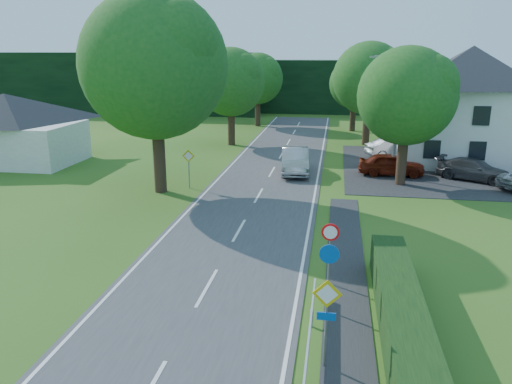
% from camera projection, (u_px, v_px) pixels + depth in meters
% --- Properties ---
extents(road, '(7.00, 80.00, 0.04)m').
position_uv_depth(road, '(247.00, 217.00, 25.53)').
color(road, '#3D3D40').
rests_on(road, ground).
extents(parking_pad, '(14.00, 16.00, 0.04)m').
position_uv_depth(parking_pad, '(442.00, 169.00, 36.03)').
color(parking_pad, '#252527').
rests_on(parking_pad, ground).
extents(line_edge_left, '(0.12, 80.00, 0.01)m').
position_uv_depth(line_edge_left, '(185.00, 214.00, 26.02)').
color(line_edge_left, white).
rests_on(line_edge_left, road).
extents(line_edge_right, '(0.12, 80.00, 0.01)m').
position_uv_depth(line_edge_right, '(310.00, 220.00, 25.02)').
color(line_edge_right, white).
rests_on(line_edge_right, road).
extents(line_centre, '(0.12, 80.00, 0.01)m').
position_uv_depth(line_centre, '(247.00, 217.00, 25.52)').
color(line_centre, white).
rests_on(line_centre, road).
extents(tree_main, '(9.40, 9.40, 11.64)m').
position_uv_depth(tree_main, '(156.00, 94.00, 28.67)').
color(tree_main, '#185219').
rests_on(tree_main, ground).
extents(tree_left_far, '(7.00, 7.00, 8.58)m').
position_uv_depth(tree_left_far, '(231.00, 97.00, 44.12)').
color(tree_left_far, '#185219').
rests_on(tree_left_far, ground).
extents(tree_right_far, '(7.40, 7.40, 9.09)m').
position_uv_depth(tree_right_far, '(368.00, 94.00, 44.10)').
color(tree_right_far, '#185219').
rests_on(tree_right_far, ground).
extents(tree_left_back, '(6.60, 6.60, 8.07)m').
position_uv_depth(tree_left_back, '(258.00, 90.00, 55.51)').
color(tree_left_back, '#185219').
rests_on(tree_left_back, ground).
extents(tree_right_back, '(6.20, 6.20, 7.56)m').
position_uv_depth(tree_right_back, '(354.00, 95.00, 52.06)').
color(tree_right_back, '#185219').
rests_on(tree_right_back, ground).
extents(tree_right_mid, '(7.00, 7.00, 8.58)m').
position_uv_depth(tree_right_mid, '(405.00, 117.00, 30.65)').
color(tree_right_mid, '#185219').
rests_on(tree_right_mid, ground).
extents(treeline_left, '(44.00, 6.00, 8.00)m').
position_uv_depth(treeline_left, '(101.00, 83.00, 68.63)').
color(treeline_left, black).
rests_on(treeline_left, ground).
extents(treeline_right, '(30.00, 5.00, 7.00)m').
position_uv_depth(treeline_right, '(366.00, 87.00, 67.03)').
color(treeline_right, black).
rests_on(treeline_right, ground).
extents(bungalow_left, '(11.00, 6.50, 5.20)m').
position_uv_depth(bungalow_left, '(8.00, 127.00, 37.37)').
color(bungalow_left, silver).
rests_on(bungalow_left, ground).
extents(house_white, '(10.60, 8.40, 8.60)m').
position_uv_depth(house_white, '(468.00, 104.00, 37.37)').
color(house_white, white).
rests_on(house_white, ground).
extents(streetlight, '(2.03, 0.18, 8.00)m').
position_uv_depth(streetlight, '(395.00, 111.00, 32.57)').
color(streetlight, gray).
rests_on(streetlight, ground).
extents(sign_priority_right, '(0.78, 0.09, 2.59)m').
position_uv_depth(sign_priority_right, '(327.00, 308.00, 12.97)').
color(sign_priority_right, gray).
rests_on(sign_priority_right, ground).
extents(sign_roundabout, '(0.64, 0.08, 2.37)m').
position_uv_depth(sign_roundabout, '(329.00, 265.00, 15.85)').
color(sign_roundabout, gray).
rests_on(sign_roundabout, ground).
extents(sign_speed_limit, '(0.64, 0.11, 2.37)m').
position_uv_depth(sign_speed_limit, '(330.00, 240.00, 17.72)').
color(sign_speed_limit, gray).
rests_on(sign_speed_limit, ground).
extents(sign_priority_left, '(0.78, 0.09, 2.44)m').
position_uv_depth(sign_priority_left, '(189.00, 161.00, 30.49)').
color(sign_priority_left, gray).
rests_on(sign_priority_left, ground).
extents(moving_car, '(2.30, 5.33, 1.71)m').
position_uv_depth(moving_car, '(295.00, 161.00, 34.53)').
color(moving_car, '#A09FA3').
rests_on(moving_car, road).
extents(motorcycle, '(1.09, 1.93, 0.96)m').
position_uv_depth(motorcycle, '(303.00, 152.00, 39.21)').
color(motorcycle, black).
rests_on(motorcycle, road).
extents(parked_car_red, '(4.41, 1.83, 1.50)m').
position_uv_depth(parked_car_red, '(391.00, 164.00, 33.89)').
color(parked_car_red, '#63190B').
rests_on(parked_car_red, parking_pad).
extents(parked_car_silver_a, '(4.82, 2.94, 1.50)m').
position_uv_depth(parked_car_silver_a, '(395.00, 148.00, 39.48)').
color(parked_car_silver_a, '#A5A5AA').
rests_on(parked_car_silver_a, parking_pad).
extents(parked_car_grey, '(5.07, 4.00, 1.37)m').
position_uv_depth(parked_car_grey, '(474.00, 170.00, 32.65)').
color(parked_car_grey, '#424145').
rests_on(parked_car_grey, parking_pad).
extents(parasol, '(2.78, 2.81, 2.12)m').
position_uv_depth(parasol, '(399.00, 152.00, 36.24)').
color(parasol, '#A60F0D').
rests_on(parasol, parking_pad).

